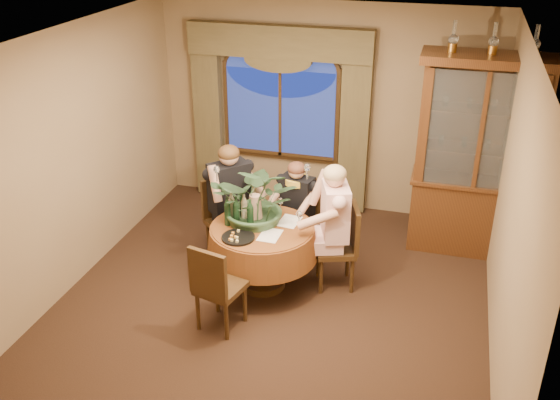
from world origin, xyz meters
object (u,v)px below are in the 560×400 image
(wine_bottle_4, at_px, (250,214))
(olive_bowl, at_px, (262,228))
(person_scarf, at_px, (297,209))
(chair_right, at_px, (336,247))
(wine_bottle_0, at_px, (232,206))
(oil_lamp_center, at_px, (494,39))
(chair_back, at_px, (227,221))
(person_back, at_px, (230,202))
(person_pink, at_px, (335,227))
(wine_bottle_2, at_px, (227,211))
(chair_front_left, at_px, (221,285))
(china_cabinet, at_px, (476,158))
(dining_table, at_px, (263,257))
(wine_bottle_3, at_px, (236,211))
(oil_lamp_left, at_px, (454,36))
(wine_bottle_5, at_px, (243,204))
(centerpiece_plant, at_px, (258,169))
(wine_bottle_1, at_px, (244,208))
(stoneware_vase, at_px, (255,208))
(chair_back_right, at_px, (297,220))
(oil_lamp_right, at_px, (536,41))

(wine_bottle_4, bearing_deg, olive_bowl, -4.72)
(person_scarf, bearing_deg, wine_bottle_4, 83.03)
(chair_right, xyz_separation_m, wine_bottle_0, (-1.13, -0.18, 0.44))
(oil_lamp_center, bearing_deg, wine_bottle_4, -146.11)
(chair_back, height_order, person_back, person_back)
(person_pink, bearing_deg, wine_bottle_2, 86.34)
(oil_lamp_center, distance_m, chair_front_left, 3.89)
(china_cabinet, distance_m, oil_lamp_center, 1.38)
(dining_table, height_order, chair_back, chair_back)
(chair_front_left, bearing_deg, chair_back, 120.96)
(person_scarf, height_order, wine_bottle_4, person_scarf)
(wine_bottle_2, distance_m, wine_bottle_3, 0.09)
(person_scarf, bearing_deg, chair_back, 32.41)
(wine_bottle_3, bearing_deg, oil_lamp_left, 36.63)
(wine_bottle_5, bearing_deg, chair_front_left, -85.34)
(oil_lamp_left, xyz_separation_m, wine_bottle_3, (-2.02, -1.50, -1.67))
(chair_right, relative_size, wine_bottle_2, 2.91)
(centerpiece_plant, height_order, wine_bottle_2, centerpiece_plant)
(person_back, xyz_separation_m, wine_bottle_1, (0.34, -0.46, 0.19))
(olive_bowl, bearing_deg, dining_table, 102.35)
(olive_bowl, xyz_separation_m, wine_bottle_5, (-0.28, 0.20, 0.14))
(person_pink, bearing_deg, chair_right, -132.71)
(wine_bottle_3, distance_m, wine_bottle_5, 0.17)
(olive_bowl, bearing_deg, person_scarf, 77.55)
(chair_front_left, bearing_deg, stoneware_vase, 98.64)
(stoneware_vase, height_order, olive_bowl, stoneware_vase)
(chair_back_right, distance_m, wine_bottle_2, 1.07)
(china_cabinet, bearing_deg, oil_lamp_center, 0.00)
(oil_lamp_right, bearing_deg, wine_bottle_1, -152.93)
(wine_bottle_4, bearing_deg, centerpiece_plant, 78.64)
(stoneware_vase, xyz_separation_m, wine_bottle_5, (-0.15, 0.04, 0.01))
(chair_right, bearing_deg, olive_bowl, 93.68)
(chair_back, xyz_separation_m, wine_bottle_0, (0.23, -0.43, 0.44))
(china_cabinet, distance_m, wine_bottle_3, 2.88)
(china_cabinet, xyz_separation_m, olive_bowl, (-2.15, -1.54, -0.43))
(chair_back, relative_size, wine_bottle_0, 2.91)
(olive_bowl, xyz_separation_m, wine_bottle_2, (-0.38, -0.00, 0.14))
(chair_back, xyz_separation_m, wine_bottle_4, (0.48, -0.54, 0.44))
(wine_bottle_4, bearing_deg, chair_back_right, 67.48)
(wine_bottle_2, relative_size, wine_bottle_4, 1.00)
(oil_lamp_center, height_order, wine_bottle_0, oil_lamp_center)
(oil_lamp_center, height_order, person_pink, oil_lamp_center)
(olive_bowl, bearing_deg, wine_bottle_3, 173.12)
(centerpiece_plant, distance_m, wine_bottle_5, 0.48)
(chair_back_right, bearing_deg, dining_table, 90.00)
(oil_lamp_left, bearing_deg, centerpiece_plant, -143.30)
(stoneware_vase, distance_m, wine_bottle_2, 0.31)
(centerpiece_plant, bearing_deg, oil_lamp_center, 31.20)
(oil_lamp_center, relative_size, olive_bowl, 2.46)
(oil_lamp_right, bearing_deg, stoneware_vase, -152.96)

